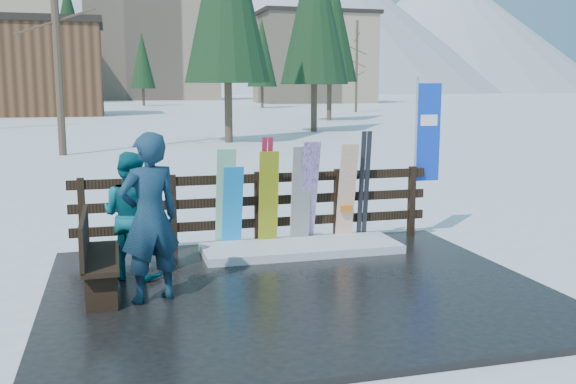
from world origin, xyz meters
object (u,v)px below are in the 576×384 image
object	(u,v)px
snowboard_4	(301,196)
person_front	(150,218)
person_back	(131,215)
snowboard_0	(233,208)
snowboard_5	(347,194)
snowboard_1	(225,200)
rental_flag	(425,138)
snowboard_2	(268,200)
bench	(95,253)
snowboard_3	(309,194)

from	to	relation	value
snowboard_4	person_front	distance (m)	3.14
person_back	snowboard_0	bearing A→B (deg)	-112.02
snowboard_0	snowboard_5	world-z (taller)	snowboard_5
snowboard_1	rental_flag	world-z (taller)	rental_flag
snowboard_2	snowboard_4	distance (m)	0.51
snowboard_1	person_front	world-z (taller)	person_front
snowboard_0	snowboard_1	size ratio (longest dim) A/B	0.83
snowboard_0	snowboard_2	xyz separation A→B (m)	(0.55, -0.00, 0.10)
bench	snowboard_0	bearing A→B (deg)	40.99
snowboard_3	bench	bearing A→B (deg)	-151.66
snowboard_0	snowboard_4	size ratio (longest dim) A/B	0.85
snowboard_0	snowboard_4	distance (m)	1.07
snowboard_1	rental_flag	bearing A→B (deg)	4.57
snowboard_5	snowboard_3	bearing A→B (deg)	180.00
snowboard_3	snowboard_4	world-z (taller)	snowboard_3
snowboard_3	person_front	size ratio (longest dim) A/B	0.86
bench	snowboard_1	bearing A→B (deg)	42.63
snowboard_3	person_back	distance (m)	2.88
snowboard_4	person_front	xyz separation A→B (m)	(-2.38, -2.04, 0.20)
snowboard_2	person_back	world-z (taller)	person_back
snowboard_1	snowboard_3	distance (m)	1.30
person_back	snowboard_1	bearing A→B (deg)	-109.99
snowboard_0	person_back	xyz separation A→B (m)	(-1.50, -1.03, 0.17)
snowboard_1	person_back	size ratio (longest dim) A/B	0.98
snowboard_3	person_front	world-z (taller)	person_front
snowboard_4	rental_flag	distance (m)	2.37
bench	snowboard_0	distance (m)	2.58
snowboard_5	person_front	bearing A→B (deg)	-146.90
snowboard_4	person_front	size ratio (longest dim) A/B	0.80
snowboard_1	rental_flag	xyz separation A→B (m)	(3.38, 0.27, 0.83)
bench	snowboard_2	distance (m)	3.02
snowboard_0	person_back	size ratio (longest dim) A/B	0.81
snowboard_2	rental_flag	size ratio (longest dim) A/B	0.58
rental_flag	person_front	distance (m)	5.18
bench	person_front	world-z (taller)	person_front
snowboard_1	rental_flag	distance (m)	3.49
snowboard_5	snowboard_0	bearing A→B (deg)	180.00
snowboard_0	snowboard_5	size ratio (longest dim) A/B	0.83
person_front	snowboard_5	bearing A→B (deg)	-166.16
bench	snowboard_2	size ratio (longest dim) A/B	1.00
snowboard_5	snowboard_1	bearing A→B (deg)	180.00
rental_flag	person_back	size ratio (longest dim) A/B	1.59
rental_flag	snowboard_5	bearing A→B (deg)	-169.53
person_front	snowboard_2	bearing A→B (deg)	-151.77
snowboard_3	snowboard_5	bearing A→B (deg)	0.00
snowboard_5	person_back	world-z (taller)	person_back
bench	snowboard_4	world-z (taller)	snowboard_4
snowboard_4	rental_flag	xyz separation A→B (m)	(2.21, 0.27, 0.83)
snowboard_2	snowboard_0	bearing A→B (deg)	180.00
snowboard_3	rental_flag	bearing A→B (deg)	7.39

